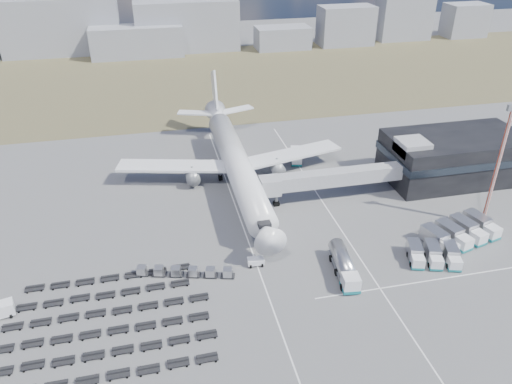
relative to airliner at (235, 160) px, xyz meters
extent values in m
plane|color=#565659|center=(0.00, -32.38, -5.29)|extent=(420.00, 420.00, 0.00)
cube|color=brown|center=(0.00, 77.62, -5.29)|extent=(420.00, 90.00, 0.01)
cube|color=silver|center=(-2.00, -27.38, -5.29)|extent=(0.25, 110.00, 0.01)
cube|color=silver|center=(16.00, -27.38, -5.29)|extent=(0.25, 110.00, 0.01)
cube|color=silver|center=(25.00, -40.38, -5.29)|extent=(40.00, 0.25, 0.01)
cube|color=black|center=(48.00, -8.38, -0.29)|extent=(30.00, 16.00, 10.00)
cube|color=#262D38|center=(48.00, -8.38, 0.91)|extent=(30.40, 16.40, 1.60)
cube|color=#939399|center=(36.00, -10.38, 4.21)|extent=(6.00, 6.00, 3.00)
cube|color=#939399|center=(18.10, -11.88, -0.19)|extent=(29.80, 3.00, 3.00)
cube|color=#939399|center=(4.70, -12.38, -0.19)|extent=(4.00, 3.60, 3.40)
cylinder|color=slate|center=(6.20, -11.88, -2.74)|extent=(0.70, 0.70, 5.10)
cylinder|color=black|center=(6.20, -11.88, -4.84)|extent=(1.40, 0.90, 1.40)
cylinder|color=white|center=(0.00, -2.38, 0.01)|extent=(5.60, 48.00, 5.60)
cone|color=white|center=(0.00, -28.88, 0.01)|extent=(5.60, 5.00, 5.60)
cone|color=white|center=(0.00, 25.62, 0.81)|extent=(5.60, 8.00, 5.60)
cube|color=black|center=(0.00, -26.88, 0.81)|extent=(2.20, 2.00, 0.80)
cube|color=white|center=(-13.00, 2.62, -1.19)|extent=(25.59, 11.38, 0.50)
cube|color=white|center=(13.00, 2.62, -1.19)|extent=(25.59, 11.38, 0.50)
cylinder|color=slate|center=(-9.50, 0.62, -2.89)|extent=(3.00, 5.00, 3.00)
cylinder|color=slate|center=(9.50, 0.62, -2.89)|extent=(3.00, 5.00, 3.00)
cube|color=white|center=(-5.50, 27.62, 1.21)|extent=(9.49, 5.63, 0.35)
cube|color=white|center=(5.50, 27.62, 1.21)|extent=(9.49, 5.63, 0.35)
cube|color=white|center=(0.00, 28.62, 6.51)|extent=(0.50, 9.06, 11.45)
cylinder|color=slate|center=(0.00, -23.38, -4.04)|extent=(0.50, 0.50, 2.50)
cylinder|color=slate|center=(-3.20, 1.62, -4.04)|extent=(0.60, 0.60, 2.50)
cylinder|color=slate|center=(3.20, 1.62, -4.04)|extent=(0.60, 0.60, 2.50)
cylinder|color=black|center=(0.00, -23.38, -4.79)|extent=(0.50, 1.20, 1.20)
cube|color=gray|center=(-48.70, 124.50, 5.75)|extent=(46.63, 12.00, 22.08)
cube|color=gray|center=(-18.97, 114.20, 0.77)|extent=(36.54, 12.00, 12.12)
cube|color=gray|center=(2.08, 119.12, 4.83)|extent=(42.56, 12.00, 20.24)
cube|color=gray|center=(42.01, 114.23, -0.73)|extent=(23.02, 12.00, 9.12)
cube|color=gray|center=(70.77, 114.82, 2.91)|extent=(23.62, 12.00, 16.40)
cube|color=gray|center=(100.21, 119.27, 5.90)|extent=(24.09, 12.00, 22.38)
cube|color=gray|center=(131.36, 118.25, 2.05)|extent=(18.75, 12.00, 14.69)
cube|color=white|center=(11.06, -39.77, -3.67)|extent=(2.98, 2.98, 2.57)
cube|color=#156F76|center=(11.06, -39.77, -4.68)|extent=(3.10, 3.10, 0.56)
cylinder|color=#AAAAAF|center=(11.70, -34.33, -3.17)|extent=(3.75, 8.65, 2.79)
cube|color=slate|center=(11.70, -34.33, -4.45)|extent=(3.64, 8.64, 0.39)
cylinder|color=black|center=(11.50, -35.99, -4.73)|extent=(3.03, 1.56, 1.23)
cube|color=white|center=(-2.18, -30.03, -4.63)|extent=(2.93, 1.78, 1.32)
cube|color=white|center=(15.96, 6.73, -3.71)|extent=(3.62, 6.32, 2.77)
cube|color=#156F76|center=(15.96, 6.73, -4.85)|extent=(3.74, 6.44, 0.45)
cube|color=white|center=(24.38, -36.79, -4.13)|extent=(2.55, 2.49, 1.97)
cube|color=#156F76|center=(24.38, -36.79, -4.89)|extent=(2.66, 2.60, 0.40)
cube|color=#AAAAAF|center=(25.30, -33.79, -3.77)|extent=(3.26, 4.57, 2.33)
cube|color=white|center=(27.29, -37.68, -4.13)|extent=(2.55, 2.49, 1.97)
cube|color=#156F76|center=(27.29, -37.68, -4.89)|extent=(2.66, 2.60, 0.40)
cube|color=#AAAAAF|center=(28.21, -34.68, -3.77)|extent=(3.26, 4.57, 2.33)
cube|color=white|center=(30.21, -38.57, -4.13)|extent=(2.55, 2.49, 1.97)
cube|color=#156F76|center=(30.21, -38.57, -4.89)|extent=(2.66, 2.60, 0.40)
cube|color=#AAAAAF|center=(31.13, -35.57, -3.77)|extent=(3.26, 4.57, 2.33)
cube|color=white|center=(31.47, -34.79, -3.92)|extent=(2.95, 2.87, 2.33)
cube|color=#156F76|center=(31.47, -34.79, -4.82)|extent=(3.08, 3.00, 0.48)
cube|color=#AAAAAF|center=(30.52, -31.20, -3.49)|extent=(3.70, 5.36, 2.75)
cube|color=white|center=(34.95, -33.87, -3.92)|extent=(2.95, 2.87, 2.33)
cube|color=#156F76|center=(34.95, -33.87, -4.82)|extent=(3.08, 3.00, 0.48)
cube|color=#AAAAAF|center=(34.00, -30.28, -3.49)|extent=(3.70, 5.36, 2.75)
cube|color=white|center=(38.43, -32.95, -3.92)|extent=(2.95, 2.87, 2.33)
cube|color=#156F76|center=(38.43, -32.95, -4.82)|extent=(3.08, 3.00, 0.48)
cube|color=#AAAAAF|center=(37.48, -29.37, -3.49)|extent=(3.70, 5.36, 2.75)
cube|color=white|center=(41.91, -32.03, -3.92)|extent=(2.95, 2.87, 2.33)
cube|color=#156F76|center=(41.91, -32.03, -4.82)|extent=(3.08, 3.00, 0.48)
cube|color=#AAAAAF|center=(40.96, -28.45, -3.49)|extent=(3.70, 5.36, 2.75)
cube|color=black|center=(-21.26, -28.47, -5.02)|extent=(2.62, 1.99, 0.16)
cube|color=#AAAAAF|center=(-21.26, -28.47, -4.26)|extent=(1.75, 1.75, 1.34)
cube|color=black|center=(-18.49, -29.22, -5.02)|extent=(2.62, 1.99, 0.16)
cube|color=#AAAAAF|center=(-18.49, -29.22, -4.26)|extent=(1.75, 1.75, 1.34)
cube|color=black|center=(-15.73, -29.96, -5.02)|extent=(2.62, 1.99, 0.16)
cube|color=#AAAAAF|center=(-15.73, -29.96, -4.26)|extent=(1.75, 1.75, 1.34)
cube|color=black|center=(-12.96, -30.70, -5.02)|extent=(2.62, 1.99, 0.16)
cube|color=#AAAAAF|center=(-12.96, -30.70, -4.26)|extent=(1.75, 1.75, 1.34)
cube|color=black|center=(-10.20, -31.44, -5.02)|extent=(2.62, 1.99, 0.16)
cube|color=#AAAAAF|center=(-10.20, -31.44, -4.26)|extent=(1.75, 1.75, 1.34)
cube|color=black|center=(-7.43, -32.18, -5.02)|extent=(2.62, 1.99, 0.16)
cube|color=#AAAAAF|center=(-7.43, -32.18, -4.26)|extent=(1.75, 1.75, 1.34)
cube|color=black|center=(-26.75, -48.84, -4.94)|extent=(31.17, 1.89, 0.70)
cube|color=black|center=(-26.80, -44.75, -4.94)|extent=(31.17, 1.89, 0.70)
cube|color=black|center=(-26.86, -40.66, -4.94)|extent=(31.17, 1.89, 0.70)
cube|color=black|center=(-26.92, -36.57, -4.94)|extent=(31.17, 1.89, 0.70)
cube|color=black|center=(-26.97, -32.48, -4.94)|extent=(27.28, 1.83, 0.70)
cube|color=black|center=(-27.03, -28.39, -4.94)|extent=(27.28, 1.83, 0.70)
cylinder|color=#AB331B|center=(43.48, -27.14, 6.39)|extent=(0.65, 0.65, 23.37)
cube|color=#565659|center=(43.48, -27.14, -5.15)|extent=(1.87, 1.87, 0.28)
camera|label=1|loc=(-17.07, -96.32, 48.05)|focal=35.00mm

